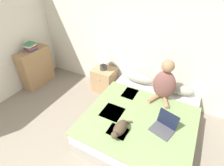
{
  "coord_description": "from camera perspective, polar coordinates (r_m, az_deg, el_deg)",
  "views": [
    {
      "loc": [
        1.01,
        0.01,
        2.53
      ],
      "look_at": [
        -0.16,
        2.19,
        0.78
      ],
      "focal_mm": 28.0,
      "sensor_mm": 36.0,
      "label": 1
    }
  ],
  "objects": [
    {
      "name": "wall_back",
      "position": [
        3.54,
        9.89,
        13.87
      ],
      "size": [
        5.92,
        0.05,
        2.55
      ],
      "color": "beige",
      "rests_on": "ground_plane"
    },
    {
      "name": "bed",
      "position": [
        3.18,
        9.55,
        -12.25
      ],
      "size": [
        1.73,
        1.93,
        0.43
      ],
      "color": "#9E998E",
      "rests_on": "ground_plane"
    },
    {
      "name": "pillow_near",
      "position": [
        3.66,
        8.92,
        1.68
      ],
      "size": [
        0.63,
        0.25,
        0.21
      ],
      "color": "gray",
      "rests_on": "bed"
    },
    {
      "name": "pillow_far",
      "position": [
        3.55,
        20.4,
        -1.59
      ],
      "size": [
        0.63,
        0.25,
        0.21
      ],
      "color": "gray",
      "rests_on": "bed"
    },
    {
      "name": "person_sitting",
      "position": [
        3.19,
        16.77,
        0.09
      ],
      "size": [
        0.4,
        0.39,
        0.78
      ],
      "color": "brown",
      "rests_on": "bed"
    },
    {
      "name": "cat_tabby",
      "position": [
        2.63,
        2.56,
        -14.61
      ],
      "size": [
        0.19,
        0.49,
        0.17
      ],
      "rotation": [
        0.0,
        0.0,
        -1.62
      ],
      "color": "#473828",
      "rests_on": "bed"
    },
    {
      "name": "laptop_open",
      "position": [
        2.81,
        16.57,
        -13.45
      ],
      "size": [
        0.39,
        0.38,
        0.26
      ],
      "rotation": [
        0.0,
        0.0,
        -0.28
      ],
      "color": "#424247",
      "rests_on": "bed"
    },
    {
      "name": "nightstand",
      "position": [
        4.03,
        -2.56,
        1.13
      ],
      "size": [
        0.48,
        0.45,
        0.55
      ],
      "color": "tan",
      "rests_on": "ground_plane"
    },
    {
      "name": "table_lamp",
      "position": [
        3.73,
        -2.97,
        8.48
      ],
      "size": [
        0.34,
        0.34,
        0.42
      ],
      "color": "#38383D",
      "rests_on": "nightstand"
    },
    {
      "name": "bookshelf",
      "position": [
        4.55,
        -23.54,
        4.73
      ],
      "size": [
        0.29,
        0.77,
        0.88
      ],
      "color": "#99754C",
      "rests_on": "ground_plane"
    },
    {
      "name": "book_stack_top",
      "position": [
        4.33,
        -25.11,
        10.72
      ],
      "size": [
        0.21,
        0.26,
        0.17
      ],
      "color": "#334C8E",
      "rests_on": "bookshelf"
    }
  ]
}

